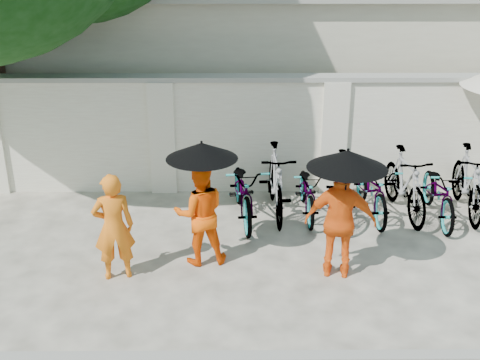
{
  "coord_description": "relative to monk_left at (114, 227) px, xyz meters",
  "views": [
    {
      "loc": [
        0.28,
        -6.95,
        4.25
      ],
      "look_at": [
        0.34,
        0.87,
        1.1
      ],
      "focal_mm": 45.0,
      "sensor_mm": 36.0,
      "label": 1
    }
  ],
  "objects": [
    {
      "name": "ground",
      "position": [
        1.32,
        -0.13,
        -0.74
      ],
      "size": [
        80.0,
        80.0,
        0.0
      ],
      "primitive_type": "plane",
      "color": "beige"
    },
    {
      "name": "kerb",
      "position": [
        1.32,
        -1.83,
        -0.68
      ],
      "size": [
        40.0,
        0.16,
        0.12
      ],
      "primitive_type": "cube",
      "color": "gray",
      "rests_on": "ground"
    },
    {
      "name": "compound_wall",
      "position": [
        2.32,
        3.07,
        0.26
      ],
      "size": [
        20.0,
        0.3,
        2.0
      ],
      "primitive_type": "cube",
      "color": "silver",
      "rests_on": "ground"
    },
    {
      "name": "building_behind",
      "position": [
        3.32,
        6.87,
        0.86
      ],
      "size": [
        14.0,
        6.0,
        3.2
      ],
      "primitive_type": "cube",
      "color": "beige",
      "rests_on": "ground"
    },
    {
      "name": "monk_left",
      "position": [
        0.0,
        0.0,
        0.0
      ],
      "size": [
        0.61,
        0.48,
        1.49
      ],
      "primitive_type": "imported",
      "rotation": [
        0.0,
        0.0,
        3.39
      ],
      "color": "orange",
      "rests_on": "ground"
    },
    {
      "name": "monk_center",
      "position": [
        1.11,
        0.41,
        0.0
      ],
      "size": [
        0.8,
        0.67,
        1.49
      ],
      "primitive_type": "imported",
      "rotation": [
        0.0,
        0.0,
        3.3
      ],
      "color": "#FF5606",
      "rests_on": "ground"
    },
    {
      "name": "parasol_center",
      "position": [
        1.16,
        0.33,
        0.94
      ],
      "size": [
        0.95,
        0.95,
        0.95
      ],
      "color": "black",
      "rests_on": "ground"
    },
    {
      "name": "monk_right",
      "position": [
        2.98,
        0.03,
        0.05
      ],
      "size": [
        0.98,
        0.53,
        1.59
      ],
      "primitive_type": "imported",
      "rotation": [
        0.0,
        0.0,
        2.98
      ],
      "color": "orange",
      "rests_on": "ground"
    },
    {
      "name": "parasol_right",
      "position": [
        3.0,
        -0.05,
        0.95
      ],
      "size": [
        1.02,
        1.02,
        0.91
      ],
      "color": "black",
      "rests_on": "ground"
    },
    {
      "name": "bike_0",
      "position": [
        1.73,
        1.79,
        -0.25
      ],
      "size": [
        0.86,
        1.95,
        0.99
      ],
      "primitive_type": "imported",
      "rotation": [
        0.0,
        0.0,
        0.11
      ],
      "color": "#9997A5",
      "rests_on": "ground"
    },
    {
      "name": "bike_1",
      "position": [
        2.25,
        1.97,
        -0.17
      ],
      "size": [
        0.6,
        1.92,
        1.14
      ],
      "primitive_type": "imported",
      "rotation": [
        0.0,
        0.0,
        0.04
      ],
      "color": "#9997A5",
      "rests_on": "ground"
    },
    {
      "name": "bike_2",
      "position": [
        2.78,
        1.94,
        -0.31
      ],
      "size": [
        0.59,
        1.64,
        0.86
      ],
      "primitive_type": "imported",
      "rotation": [
        0.0,
        0.0,
        0.01
      ],
      "color": "#9997A5",
      "rests_on": "ground"
    },
    {
      "name": "bike_3",
      "position": [
        3.3,
        1.81,
        -0.21
      ],
      "size": [
        0.7,
        1.82,
        1.07
      ],
      "primitive_type": "imported",
      "rotation": [
        0.0,
        0.0,
        -0.11
      ],
      "color": "#9997A5",
      "rests_on": "ground"
    },
    {
      "name": "bike_4",
      "position": [
        3.83,
        1.93,
        -0.28
      ],
      "size": [
        0.72,
        1.81,
        0.94
      ],
      "primitive_type": "imported",
      "rotation": [
        0.0,
        0.0,
        0.05
      ],
      "color": "#9997A5",
      "rests_on": "ground"
    },
    {
      "name": "bike_5",
      "position": [
        4.35,
        1.94,
        -0.2
      ],
      "size": [
        0.7,
        1.86,
        1.09
      ],
      "primitive_type": "imported",
      "rotation": [
        0.0,
        0.0,
        0.1
      ],
      "color": "#9997A5",
      "rests_on": "ground"
    },
    {
      "name": "bike_6",
      "position": [
        4.87,
        1.77,
        -0.28
      ],
      "size": [
        0.7,
        1.79,
        0.93
      ],
      "primitive_type": "imported",
      "rotation": [
        0.0,
        0.0,
        -0.05
      ],
      "color": "#9997A5",
      "rests_on": "ground"
    },
    {
      "name": "bike_7",
      "position": [
        5.4,
        1.99,
        -0.19
      ],
      "size": [
        0.7,
        1.88,
        1.11
      ],
      "primitive_type": "imported",
      "rotation": [
        0.0,
        0.0,
        -0.1
      ],
      "color": "#9997A5",
      "rests_on": "ground"
    }
  ]
}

